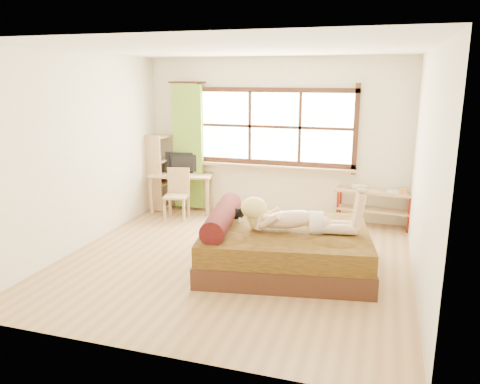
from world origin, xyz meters
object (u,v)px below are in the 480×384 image
(bed, at_px, (281,246))
(pipe_shelf, at_px, (374,200))
(desk, at_px, (182,179))
(woman, at_px, (298,207))
(kitten, at_px, (234,212))
(chair, at_px, (177,191))
(bookshelf, at_px, (162,171))

(bed, relative_size, pipe_shelf, 1.90)
(bed, bearing_deg, desk, 129.67)
(woman, bearing_deg, kitten, 160.92)
(bed, relative_size, chair, 2.70)
(kitten, xyz_separation_m, bookshelf, (-2.05, 2.00, 0.05))
(bed, xyz_separation_m, bookshelf, (-2.72, 2.11, 0.41))
(woman, xyz_separation_m, kitten, (-0.87, 0.15, -0.19))
(desk, bearing_deg, bookshelf, 152.36)
(bed, bearing_deg, pipe_shelf, 53.51)
(pipe_shelf, bearing_deg, kitten, -126.55)
(woman, bearing_deg, pipe_shelf, 58.46)
(kitten, bearing_deg, woman, -19.08)
(desk, bearing_deg, pipe_shelf, -7.62)
(pipe_shelf, relative_size, bookshelf, 0.89)
(bed, relative_size, kitten, 7.44)
(kitten, relative_size, pipe_shelf, 0.26)
(desk, distance_m, pipe_shelf, 3.33)
(bed, height_order, pipe_shelf, bed)
(bookshelf, bearing_deg, kitten, -37.68)
(bed, height_order, kitten, bed)
(bed, xyz_separation_m, pipe_shelf, (1.07, 2.08, 0.16))
(desk, xyz_separation_m, bookshelf, (-0.46, 0.15, 0.10))
(kitten, height_order, bookshelf, bookshelf)
(bookshelf, bearing_deg, pipe_shelf, 6.22)
(kitten, distance_m, desk, 2.44)
(chair, relative_size, pipe_shelf, 0.70)
(desk, xyz_separation_m, chair, (0.09, -0.37, -0.12))
(pipe_shelf, bearing_deg, bed, -112.36)
(desk, distance_m, bookshelf, 0.50)
(kitten, relative_size, chair, 0.36)
(chair, height_order, pipe_shelf, chair)
(desk, xyz_separation_m, pipe_shelf, (3.32, 0.12, -0.16))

